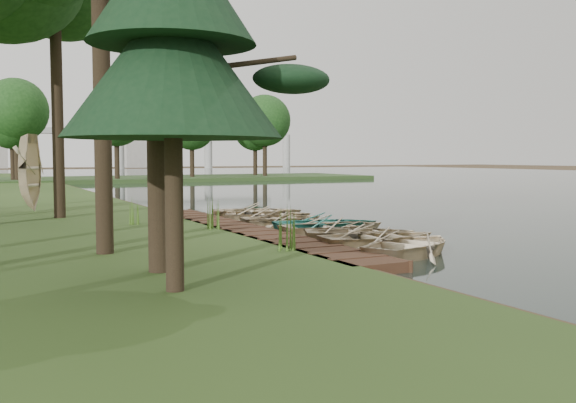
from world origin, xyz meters
name	(u,v)px	position (x,y,z in m)	size (l,w,h in m)	color
ground	(286,234)	(0.00, 0.00, 0.00)	(300.00, 300.00, 0.00)	#3D2F1D
water	(501,188)	(30.00, 20.00, 0.03)	(130.00, 200.00, 0.05)	black
boardwalk	(243,232)	(-1.60, 0.00, 0.15)	(1.60, 16.00, 0.30)	#392316
peninsula	(147,179)	(8.00, 50.00, 0.23)	(50.00, 14.00, 0.45)	#2A431E
far_trees	(116,121)	(4.67, 50.00, 6.43)	(45.60, 5.60, 8.80)	black
bridge	(83,136)	(12.31, 120.00, 7.08)	(95.90, 4.00, 8.60)	#A5A5A0
building_a	(143,131)	(30.00, 140.00, 9.00)	(10.00, 8.00, 18.00)	#A5A5A0
rowboat_0	(412,242)	(0.74, -5.97, 0.41)	(2.49, 3.49, 0.72)	beige
rowboat_1	(380,235)	(0.79, -4.42, 0.42)	(2.54, 3.56, 0.74)	beige
rowboat_2	(360,231)	(0.95, -3.17, 0.40)	(2.42, 3.38, 0.70)	beige
rowboat_3	(334,225)	(1.03, -1.49, 0.43)	(2.61, 3.65, 0.76)	beige
rowboat_4	(326,222)	(1.25, -0.59, 0.43)	(2.60, 3.64, 0.75)	teal
rowboat_5	(291,220)	(0.79, 1.21, 0.37)	(2.18, 3.05, 0.63)	beige
rowboat_6	(282,217)	(0.94, 2.19, 0.38)	(2.25, 3.15, 0.65)	beige
rowboat_7	(268,213)	(0.99, 3.59, 0.41)	(2.45, 3.43, 0.71)	beige
rowboat_8	(257,210)	(1.07, 4.81, 0.44)	(2.66, 3.72, 0.77)	beige
stored_rowboat	(33,204)	(-7.22, 9.95, 0.64)	(2.38, 3.33, 0.69)	beige
pine_tree	(172,18)	(-6.52, -8.68, 5.02)	(3.80, 3.80, 7.77)	black
reeds_0	(285,228)	(-2.60, -5.15, 0.87)	(0.60, 0.60, 1.14)	#3F661E
reeds_1	(212,213)	(-2.60, 0.17, 0.84)	(0.60, 0.60, 1.07)	#3F661E
reeds_2	(137,212)	(-4.45, 2.69, 0.74)	(0.60, 0.60, 0.88)	#3F661E
reeds_3	(174,206)	(-2.60, 4.47, 0.77)	(0.60, 0.60, 0.94)	#3F661E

